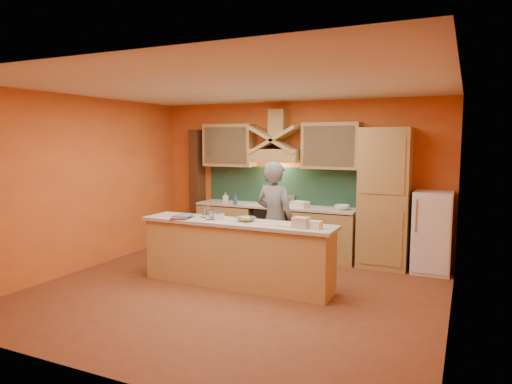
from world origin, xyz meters
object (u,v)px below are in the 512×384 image
at_px(person, 275,220).
at_px(mixing_bowl, 246,219).
at_px(kitchen_scale, 219,216).
at_px(stove, 275,230).
at_px(fridge, 432,232).

relative_size(person, mixing_bowl, 6.81).
height_order(person, kitchen_scale, person).
height_order(stove, mixing_bowl, mixing_bowl).
relative_size(stove, fridge, 0.69).
height_order(stove, person, person).
bearing_deg(fridge, person, -149.64).
height_order(person, mixing_bowl, person).
bearing_deg(stove, mixing_bowl, -79.98).
xyz_separation_m(kitchen_scale, mixing_bowl, (0.41, 0.05, -0.02)).
bearing_deg(kitchen_scale, stove, 75.76).
bearing_deg(person, mixing_bowl, 83.18).
distance_m(fridge, person, 2.53).
xyz_separation_m(fridge, mixing_bowl, (-2.37, -1.86, 0.33)).
xyz_separation_m(fridge, kitchen_scale, (-2.78, -1.91, 0.34)).
relative_size(stove, mixing_bowl, 3.44).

